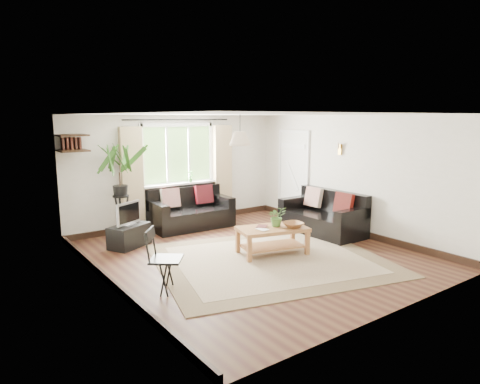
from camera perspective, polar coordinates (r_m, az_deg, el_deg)
floor at (r=7.48m, az=1.81°, el=-8.38°), size 5.50×5.50×0.00m
ceiling at (r=7.10m, az=1.92°, el=10.33°), size 5.50×5.50×0.00m
wall_back at (r=9.50m, az=-8.32°, el=2.88°), size 5.00×0.02×2.40m
wall_front at (r=5.33m, az=20.23°, el=-3.16°), size 5.00×0.02×2.40m
wall_left at (r=6.03m, az=-17.33°, el=-1.53°), size 0.02×5.50×2.40m
wall_right at (r=8.93m, az=14.69°, el=2.21°), size 0.02×5.50×2.40m
rug at (r=7.23m, az=4.01°, el=-8.99°), size 4.32×3.95×0.02m
window at (r=9.43m, az=-8.26°, el=4.97°), size 2.50×0.16×2.16m
door at (r=10.09m, az=7.09°, el=2.17°), size 0.06×0.96×2.06m
corner_shelf at (r=8.40m, az=-21.44°, el=6.11°), size 0.50×0.50×0.34m
pendant_lamp at (r=7.43m, az=0.00°, el=7.62°), size 0.36×0.36×0.54m
wall_sconce at (r=9.02m, az=13.08°, el=5.80°), size 0.12×0.12×0.28m
sofa_back at (r=9.23m, az=-6.50°, el=-2.29°), size 1.76×0.93×0.81m
sofa_right at (r=8.90m, az=10.87°, el=-2.84°), size 1.75×0.89×0.82m
coffee_table at (r=7.47m, az=4.32°, el=-6.51°), size 1.30×0.92×0.48m
table_plant at (r=7.45m, az=4.94°, el=-3.25°), size 0.39×0.36×0.35m
bowl at (r=7.45m, az=7.09°, el=-4.35°), size 0.39×0.39×0.08m
book_a at (r=7.19m, az=2.54°, el=-5.09°), size 0.15×0.21×0.02m
book_b at (r=7.42m, az=2.28°, el=-4.58°), size 0.29×0.29×0.02m
tv_stand at (r=8.15m, az=-14.53°, el=-5.67°), size 0.87×0.73×0.41m
tv at (r=8.05m, az=-14.67°, el=-2.74°), size 0.61×0.44×0.45m
palm_stand at (r=8.58m, az=-15.64°, el=0.02°), size 0.80×0.80×1.86m
folding_chair at (r=5.95m, az=-9.81°, el=-8.98°), size 0.64×0.64×0.88m
sill_plant at (r=9.53m, az=-6.63°, el=2.12°), size 0.14×0.10×0.27m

